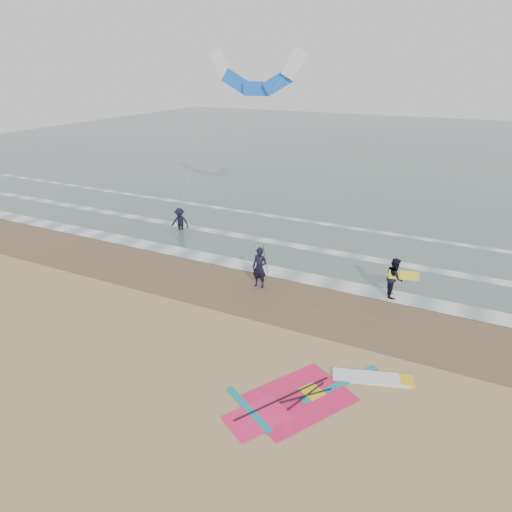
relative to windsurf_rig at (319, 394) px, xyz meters
The scene contains 11 objects.
ground 3.15m from the windsurf_rig, behind, with size 120.00×120.00×0.00m, color tan.
sea_water 47.73m from the windsurf_rig, 93.76° to the left, with size 120.00×80.00×0.02m, color #47605E.
wet_sand_band 6.44m from the windsurf_rig, 119.05° to the left, with size 120.00×5.00×0.01m, color brown.
foam_waterline 10.55m from the windsurf_rig, 107.25° to the left, with size 120.00×9.15×0.02m.
windsurf_rig is the anchor object (origin of this frame).
person_standing 7.94m from the windsurf_rig, 130.32° to the left, with size 0.72×0.47×1.98m, color black.
person_walking 7.97m from the windsurf_rig, 84.80° to the left, with size 0.90×0.70×1.85m, color black.
person_wading 17.04m from the windsurf_rig, 140.31° to the left, with size 1.17×0.67×1.82m, color black.
held_pole 7.82m from the windsurf_rig, 128.61° to the left, with size 0.17×0.86×1.82m.
carried_kiteboard 7.95m from the windsurf_rig, 81.83° to the left, with size 1.30×0.51×0.39m.
surf_kite 18.61m from the windsurf_rig, 123.79° to the left, with size 7.11×2.93×9.43m.
Camera 1 is at (6.58, -10.98, 9.76)m, focal length 32.00 mm.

